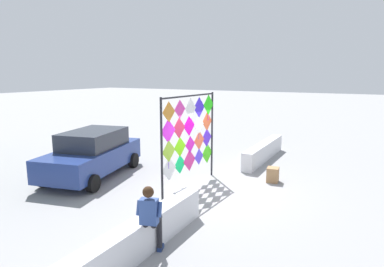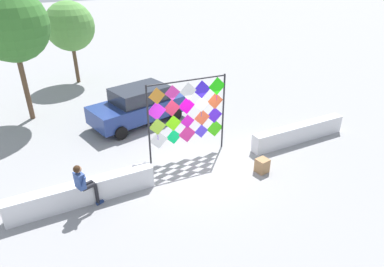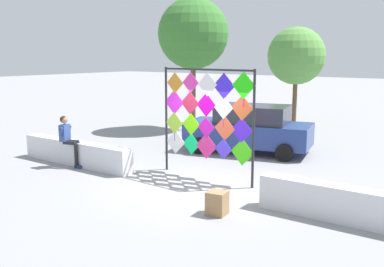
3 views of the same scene
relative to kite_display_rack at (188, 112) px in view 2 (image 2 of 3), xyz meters
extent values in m
plane|color=gray|center=(0.21, -0.82, -1.84)|extent=(120.00, 120.00, 0.00)
cube|color=silver|center=(-4.26, -1.14, -1.46)|extent=(4.57, 0.45, 0.76)
cube|color=silver|center=(4.68, -1.14, -1.46)|extent=(4.57, 0.45, 0.76)
cylinder|color=#232328|center=(-1.54, 0.09, -0.28)|extent=(0.07, 0.07, 3.13)
cylinder|color=#232328|center=(1.51, -0.09, -0.28)|extent=(0.07, 0.07, 3.13)
cylinder|color=#232328|center=(-0.01, 0.00, 1.23)|extent=(3.05, 0.23, 0.06)
cube|color=white|center=(-1.18, 0.07, -0.93)|extent=(0.73, 0.05, 0.73)
cube|color=#0BE36E|center=(-0.58, 0.05, -0.93)|extent=(0.62, 0.05, 0.62)
cube|color=#DB2B85|center=(-0.02, 0.01, -0.92)|extent=(0.73, 0.05, 0.73)
cube|color=#4E39EE|center=(0.57, -0.04, -0.92)|extent=(0.58, 0.05, 0.58)
cube|color=#3DD114|center=(1.18, -0.06, -0.93)|extent=(0.73, 0.05, 0.73)
cube|color=#99CE33|center=(-1.21, 0.06, -0.36)|extent=(0.67, 0.05, 0.67)
cylinder|color=#5D16E5|center=(-1.21, 0.07, -0.80)|extent=(0.02, 0.02, 0.21)
cube|color=#75F20F|center=(-0.58, 0.04, -0.35)|extent=(0.64, 0.05, 0.64)
cube|color=#CC17B1|center=(-0.02, -0.02, -0.37)|extent=(0.57, 0.05, 0.57)
cube|color=#E85836|center=(0.61, -0.03, -0.34)|extent=(0.67, 0.05, 0.67)
cylinder|color=#16BEE5|center=(0.61, -0.02, -0.86)|extent=(0.02, 0.02, 0.37)
cube|color=#481DD5|center=(1.14, -0.06, -0.34)|extent=(0.68, 0.05, 0.68)
cube|color=#F828F7|center=(-1.21, 0.07, 0.25)|extent=(0.73, 0.05, 0.73)
cube|color=#D0284C|center=(-0.62, 0.04, 0.26)|extent=(0.66, 0.05, 0.66)
cube|color=#DC06B9|center=(-0.04, 0.01, 0.25)|extent=(0.67, 0.05, 0.67)
cube|color=white|center=(0.56, -0.04, 0.22)|extent=(0.63, 0.05, 0.63)
cylinder|color=#1638E5|center=(0.56, -0.03, -0.20)|extent=(0.02, 0.02, 0.20)
cube|color=#DB552C|center=(1.15, -0.06, 0.25)|extent=(0.68, 0.05, 0.68)
cube|color=orange|center=(-1.17, 0.06, 0.82)|extent=(0.63, 0.05, 0.63)
cube|color=#EA36A9|center=(-0.59, 0.03, 0.85)|extent=(0.59, 0.05, 0.59)
cube|color=white|center=(0.02, -0.01, 0.83)|extent=(0.67, 0.05, 0.67)
cube|color=#3921EC|center=(0.57, -0.04, 0.81)|extent=(0.71, 0.05, 0.71)
cube|color=#1FE710|center=(1.20, -0.09, 0.85)|extent=(0.71, 0.05, 0.71)
cylinder|color=#D616E5|center=(1.20, -0.08, 0.39)|extent=(0.02, 0.02, 0.21)
cylinder|color=black|center=(-3.91, -1.44, -1.46)|extent=(0.11, 0.11, 0.76)
cylinder|color=black|center=(-4.11, -1.50, -1.05)|extent=(0.44, 0.25, 0.13)
cube|color=navy|center=(-3.85, -1.42, -1.80)|extent=(0.26, 0.17, 0.09)
cylinder|color=black|center=(-3.96, -1.28, -1.46)|extent=(0.11, 0.11, 0.76)
cylinder|color=black|center=(-4.16, -1.34, -1.05)|extent=(0.44, 0.25, 0.13)
cube|color=navy|center=(-3.90, -1.26, -1.80)|extent=(0.26, 0.17, 0.09)
cube|color=#334C8C|center=(-4.33, -1.49, -0.76)|extent=(0.30, 0.40, 0.52)
sphere|color=#A37556|center=(-4.33, -1.49, -0.36)|extent=(0.22, 0.22, 0.22)
sphere|color=#382314|center=(-4.35, -1.49, -0.35)|extent=(0.22, 0.22, 0.22)
cylinder|color=#334C8C|center=(-4.25, -1.69, -0.71)|extent=(0.19, 0.13, 0.31)
cylinder|color=#334C8C|center=(-4.38, -1.27, -0.71)|extent=(0.19, 0.13, 0.31)
cube|color=navy|center=(-0.73, 3.76, -1.16)|extent=(4.72, 2.85, 0.79)
cube|color=#282D38|center=(-0.58, 3.79, -0.45)|extent=(2.78, 2.18, 0.63)
cylinder|color=black|center=(-1.97, 2.50, -1.55)|extent=(0.62, 0.36, 0.59)
cylinder|color=black|center=(-2.41, 4.33, -1.55)|extent=(0.62, 0.36, 0.59)
cylinder|color=black|center=(0.94, 3.18, -1.55)|extent=(0.62, 0.36, 0.59)
cylinder|color=black|center=(0.51, 5.02, -1.55)|extent=(0.62, 0.36, 0.59)
cube|color=#9E754C|center=(1.85, -2.32, -1.58)|extent=(0.47, 0.46, 0.52)
cylinder|color=brown|center=(-5.20, 6.57, -0.12)|extent=(0.23, 0.23, 3.45)
sphere|color=#38752D|center=(-5.20, 6.57, 2.57)|extent=(3.21, 3.21, 3.21)
cylinder|color=brown|center=(-2.15, 11.16, -0.57)|extent=(0.22, 0.22, 2.56)
sphere|color=#569342|center=(-2.15, 11.16, 1.58)|extent=(2.87, 2.87, 2.87)
sphere|color=#569342|center=(-1.93, 11.10, 1.46)|extent=(1.84, 1.84, 1.84)
sphere|color=#569342|center=(-2.00, 11.28, 1.87)|extent=(1.92, 1.92, 1.92)
sphere|color=#569342|center=(-2.45, 10.96, 1.67)|extent=(2.03, 2.03, 2.03)
camera|label=1|loc=(-9.29, -5.19, 1.93)|focal=30.68mm
camera|label=2|loc=(-5.14, -10.31, 5.07)|focal=31.50mm
camera|label=3|loc=(6.94, -10.30, 1.64)|focal=41.98mm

